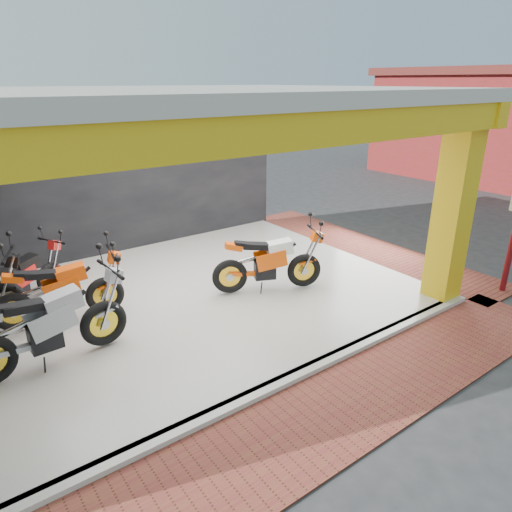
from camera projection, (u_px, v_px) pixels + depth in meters
The scene contains 15 objects.
ground at pixel (252, 346), 6.99m from camera, with size 80.00×80.00×0.00m, color #2D2D30.
showroom_floor at pixel (189, 297), 8.47m from camera, with size 8.00×6.00×0.10m, color white.
showroom_ceiling at pixel (178, 95), 7.20m from camera, with size 8.40×6.40×0.20m, color beige.
back_wall at pixel (119, 179), 10.19m from camera, with size 8.20×0.20×3.50m, color black.
corner_column at pixel (453, 208), 7.87m from camera, with size 0.50×0.50×3.50m, color gold.
header_beam_front at pixel (304, 130), 5.05m from camera, with size 8.40×0.30×0.40m, color gold.
header_beam_right at pixel (351, 106), 9.51m from camera, with size 0.30×6.40×0.40m, color gold.
floor_kerb at pixel (296, 376), 6.20m from camera, with size 8.00×0.20×0.10m, color white.
paver_front at pixel (338, 409), 5.63m from camera, with size 9.00×1.40×0.03m, color brown.
paver_right at pixel (363, 246), 11.14m from camera, with size 1.40×7.00×0.03m, color brown.
moto_hero at pixel (305, 255), 8.51m from camera, with size 2.19×0.81×1.34m, color #FF560A, non-canonical shape.
moto_row_a at pixel (101, 303), 6.57m from camera, with size 2.33×0.86×1.43m, color #ADAFB5, non-canonical shape.
moto_row_b at pixel (48, 264), 8.29m from camera, with size 1.93×0.71×1.18m, color red, non-canonical shape.
moto_row_c at pixel (103, 278), 7.55m from camera, with size 2.12×0.79×1.30m, color #F54F0A, non-canonical shape.
moto_row_d at pixel (1, 282), 7.32m from camera, with size 2.24×0.83×1.37m, color black, non-canonical shape.
Camera 1 is at (-3.52, -4.89, 3.81)m, focal length 32.00 mm.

